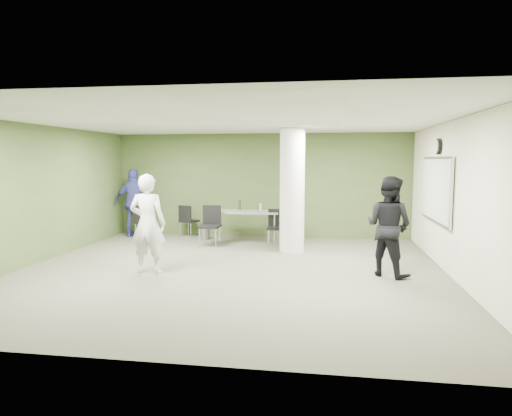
% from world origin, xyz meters
% --- Properties ---
extents(floor, '(8.00, 8.00, 0.00)m').
position_xyz_m(floor, '(0.00, 0.00, 0.00)').
color(floor, '#4D4C3D').
rests_on(floor, ground).
extents(ceiling, '(8.00, 8.00, 0.00)m').
position_xyz_m(ceiling, '(0.00, 0.00, 2.80)').
color(ceiling, white).
rests_on(ceiling, wall_back).
extents(wall_back, '(8.00, 2.80, 0.02)m').
position_xyz_m(wall_back, '(0.00, 4.00, 1.40)').
color(wall_back, '#3F5226').
rests_on(wall_back, floor).
extents(wall_left, '(0.02, 8.00, 2.80)m').
position_xyz_m(wall_left, '(-4.00, 0.00, 1.40)').
color(wall_left, '#3F5226').
rests_on(wall_left, floor).
extents(wall_right_cream, '(0.02, 8.00, 2.80)m').
position_xyz_m(wall_right_cream, '(4.00, 0.00, 1.40)').
color(wall_right_cream, beige).
rests_on(wall_right_cream, floor).
extents(column, '(0.56, 0.56, 2.80)m').
position_xyz_m(column, '(1.00, 2.00, 1.40)').
color(column, silver).
rests_on(column, floor).
extents(whiteboard, '(0.05, 2.30, 1.30)m').
position_xyz_m(whiteboard, '(3.92, 1.20, 1.50)').
color(whiteboard, silver).
rests_on(whiteboard, wall_right_cream).
extents(wall_clock, '(0.06, 0.32, 0.32)m').
position_xyz_m(wall_clock, '(3.92, 1.20, 2.35)').
color(wall_clock, black).
rests_on(wall_clock, wall_right_cream).
extents(folding_table, '(1.69, 0.78, 1.04)m').
position_xyz_m(folding_table, '(-0.23, 3.05, 0.75)').
color(folding_table, gray).
rests_on(folding_table, floor).
extents(wastebasket, '(0.25, 0.25, 0.29)m').
position_xyz_m(wastebasket, '(-1.39, 3.25, 0.14)').
color(wastebasket, '#4C4C4C').
rests_on(wastebasket, floor).
extents(chair_back_left, '(0.49, 0.49, 0.88)m').
position_xyz_m(chair_back_left, '(-3.03, 3.09, 0.51)').
color(chair_back_left, black).
rests_on(chair_back_left, floor).
extents(chair_back_right, '(0.55, 0.55, 0.86)m').
position_xyz_m(chair_back_right, '(-1.96, 3.58, 0.50)').
color(chair_back_right, black).
rests_on(chair_back_right, floor).
extents(chair_table_left, '(0.49, 0.49, 0.97)m').
position_xyz_m(chair_table_left, '(-1.03, 2.47, 0.57)').
color(chair_table_left, black).
rests_on(chair_table_left, floor).
extents(chair_table_right, '(0.46, 0.46, 0.89)m').
position_xyz_m(chair_table_right, '(0.57, 2.69, 0.51)').
color(chair_table_right, black).
rests_on(chair_table_right, floor).
extents(woman_white, '(0.68, 0.45, 1.84)m').
position_xyz_m(woman_white, '(-1.47, -0.41, 0.92)').
color(woman_white, silver).
rests_on(woman_white, floor).
extents(man_black, '(1.11, 1.07, 1.80)m').
position_xyz_m(man_black, '(2.88, 0.06, 0.90)').
color(man_black, black).
rests_on(man_black, floor).
extents(man_blue, '(1.14, 0.60, 1.86)m').
position_xyz_m(man_blue, '(-3.40, 3.40, 0.93)').
color(man_blue, '#3E419A').
rests_on(man_blue, floor).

